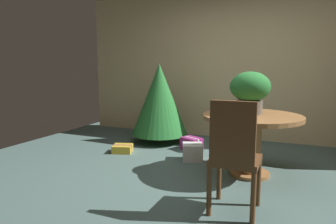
{
  "coord_description": "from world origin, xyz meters",
  "views": [
    {
      "loc": [
        0.87,
        -3.14,
        1.26
      ],
      "look_at": [
        -0.55,
        0.17,
        0.72
      ],
      "focal_mm": 32.17,
      "sensor_mm": 36.0,
      "label": 1
    }
  ],
  "objects_px": {
    "holiday_tree": "(159,99)",
    "gift_box_purple": "(192,144)",
    "round_dining_table": "(251,131)",
    "wooden_chair_near": "(234,153)",
    "gift_box_cream": "(193,152)",
    "gift_box_gold": "(123,149)",
    "flower_vase": "(250,90)"
  },
  "relations": [
    {
      "from": "wooden_chair_near",
      "to": "gift_box_gold",
      "type": "distance_m",
      "value": 2.33
    },
    {
      "from": "holiday_tree",
      "to": "gift_box_purple",
      "type": "height_order",
      "value": "holiday_tree"
    },
    {
      "from": "round_dining_table",
      "to": "flower_vase",
      "type": "xyz_separation_m",
      "value": [
        -0.05,
        0.07,
        0.47
      ]
    },
    {
      "from": "gift_box_purple",
      "to": "gift_box_cream",
      "type": "distance_m",
      "value": 0.51
    },
    {
      "from": "wooden_chair_near",
      "to": "holiday_tree",
      "type": "distance_m",
      "value": 2.66
    },
    {
      "from": "gift_box_cream",
      "to": "holiday_tree",
      "type": "bearing_deg",
      "value": 137.91
    },
    {
      "from": "flower_vase",
      "to": "gift_box_purple",
      "type": "height_order",
      "value": "flower_vase"
    },
    {
      "from": "gift_box_cream",
      "to": "gift_box_gold",
      "type": "bearing_deg",
      "value": -177.67
    },
    {
      "from": "flower_vase",
      "to": "gift_box_cream",
      "type": "distance_m",
      "value": 1.18
    },
    {
      "from": "gift_box_cream",
      "to": "gift_box_purple",
      "type": "bearing_deg",
      "value": 110.2
    },
    {
      "from": "gift_box_cream",
      "to": "flower_vase",
      "type": "bearing_deg",
      "value": -14.84
    },
    {
      "from": "wooden_chair_near",
      "to": "gift_box_purple",
      "type": "xyz_separation_m",
      "value": [
        -0.98,
        1.8,
        -0.45
      ]
    },
    {
      "from": "wooden_chair_near",
      "to": "gift_box_cream",
      "type": "height_order",
      "value": "wooden_chair_near"
    },
    {
      "from": "wooden_chair_near",
      "to": "gift_box_cream",
      "type": "distance_m",
      "value": 1.6
    },
    {
      "from": "flower_vase",
      "to": "gift_box_purple",
      "type": "bearing_deg",
      "value": 143.87
    },
    {
      "from": "gift_box_purple",
      "to": "gift_box_gold",
      "type": "height_order",
      "value": "gift_box_purple"
    },
    {
      "from": "flower_vase",
      "to": "gift_box_purple",
      "type": "xyz_separation_m",
      "value": [
        -0.93,
        0.68,
        -0.9
      ]
    },
    {
      "from": "flower_vase",
      "to": "wooden_chair_near",
      "type": "bearing_deg",
      "value": -87.69
    },
    {
      "from": "holiday_tree",
      "to": "gift_box_cream",
      "type": "bearing_deg",
      "value": -42.09
    },
    {
      "from": "gift_box_purple",
      "to": "gift_box_gold",
      "type": "bearing_deg",
      "value": -149.91
    },
    {
      "from": "holiday_tree",
      "to": "wooden_chair_near",
      "type": "bearing_deg",
      "value": -51.61
    },
    {
      "from": "round_dining_table",
      "to": "wooden_chair_near",
      "type": "relative_size",
      "value": 1.13
    },
    {
      "from": "wooden_chair_near",
      "to": "gift_box_gold",
      "type": "height_order",
      "value": "wooden_chair_near"
    },
    {
      "from": "flower_vase",
      "to": "holiday_tree",
      "type": "height_order",
      "value": "holiday_tree"
    },
    {
      "from": "round_dining_table",
      "to": "holiday_tree",
      "type": "relative_size",
      "value": 0.86
    },
    {
      "from": "holiday_tree",
      "to": "gift_box_gold",
      "type": "xyz_separation_m",
      "value": [
        -0.24,
        -0.81,
        -0.67
      ]
    },
    {
      "from": "holiday_tree",
      "to": "gift_box_purple",
      "type": "relative_size",
      "value": 3.66
    },
    {
      "from": "gift_box_gold",
      "to": "gift_box_cream",
      "type": "relative_size",
      "value": 0.99
    },
    {
      "from": "round_dining_table",
      "to": "gift_box_purple",
      "type": "relative_size",
      "value": 3.14
    },
    {
      "from": "wooden_chair_near",
      "to": "gift_box_gold",
      "type": "relative_size",
      "value": 2.9
    },
    {
      "from": "wooden_chair_near",
      "to": "holiday_tree",
      "type": "xyz_separation_m",
      "value": [
        -1.65,
        2.08,
        0.18
      ]
    },
    {
      "from": "gift_box_gold",
      "to": "wooden_chair_near",
      "type": "bearing_deg",
      "value": -34.0
    }
  ]
}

